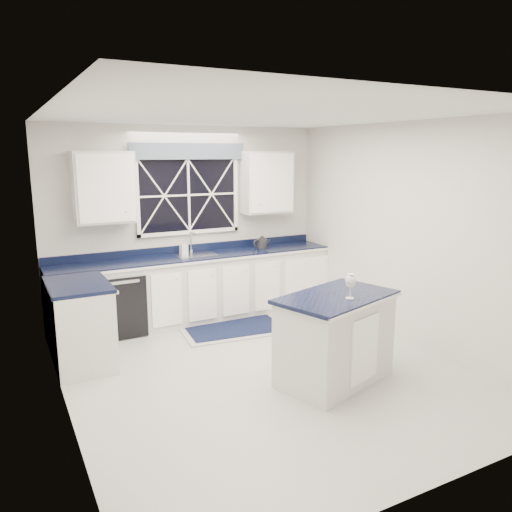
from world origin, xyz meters
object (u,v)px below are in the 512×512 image
island (335,338)px  kettle (262,242)px  dishwasher (119,302)px  faucet (191,242)px  wine_glass (351,282)px  soap_bottle (184,247)px

island → kettle: size_ratio=5.23×
dishwasher → faucet: (1.10, 0.19, 0.69)m
faucet → kettle: 1.06m
wine_glass → soap_bottle: bearing=105.1°
faucet → dishwasher: bearing=-170.0°
kettle → dishwasher: bearing=-171.4°
wine_glass → island: bearing=104.4°
island → wine_glass: bearing=-92.9°
dishwasher → island: (1.65, -2.47, 0.05)m
faucet → kettle: bearing=-8.9°
island → faucet: bearing=84.3°
dishwasher → wine_glass: wine_glass is taller
dishwasher → soap_bottle: size_ratio=3.91×
dishwasher → island: 2.97m
kettle → island: bearing=-93.5°
soap_bottle → wine_glass: bearing=-74.9°
island → soap_bottle: bearing=87.9°
dishwasher → soap_bottle: soap_bottle is taller
island → wine_glass: size_ratio=5.60×
dishwasher → soap_bottle: bearing=6.1°
kettle → soap_bottle: (-1.20, 0.07, 0.02)m
faucet → island: faucet is taller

